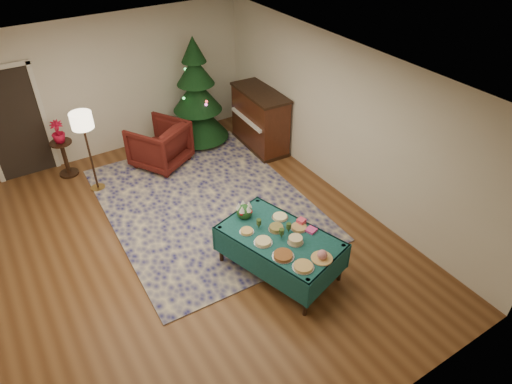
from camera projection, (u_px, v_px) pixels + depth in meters
room_shell at (177, 175)px, 6.30m from camera, size 7.00×7.00×7.00m
doorway at (14, 122)px, 8.13m from camera, size 1.08×0.04×2.16m
rug at (205, 203)px, 8.00m from camera, size 3.33×4.30×0.02m
buffet_table at (280, 243)px, 6.38m from camera, size 1.44×1.91×0.66m
platter_0 at (303, 266)px, 5.80m from camera, size 0.29×0.29×0.04m
platter_1 at (322, 256)px, 5.91m from camera, size 0.29×0.29×0.14m
platter_2 at (283, 255)px, 5.96m from camera, size 0.30×0.30×0.05m
platter_3 at (295, 240)px, 6.17m from camera, size 0.22×0.22×0.09m
platter_4 at (299, 227)px, 6.43m from camera, size 0.25×0.25×0.04m
platter_5 at (263, 242)px, 6.18m from camera, size 0.26×0.26×0.05m
platter_6 at (276, 228)px, 6.40m from camera, size 0.23×0.23×0.06m
platter_7 at (280, 217)px, 6.62m from camera, size 0.24×0.24×0.04m
platter_8 at (247, 231)px, 6.36m from camera, size 0.21×0.21×0.04m
goblet_0 at (259, 224)px, 6.39m from camera, size 0.07×0.07×0.15m
goblet_1 at (289, 228)px, 6.32m from camera, size 0.07×0.07×0.15m
goblet_2 at (282, 233)px, 6.23m from camera, size 0.07×0.07×0.15m
napkin_stack at (311, 230)px, 6.38m from camera, size 0.16×0.16×0.04m
gift_box at (301, 222)px, 6.49m from camera, size 0.13×0.13×0.09m
centerpiece at (244, 210)px, 6.59m from camera, size 0.24×0.24×0.27m
armchair at (159, 143)px, 8.77m from camera, size 1.25×1.22×0.96m
floor_lamp at (83, 125)px, 7.62m from camera, size 0.37×0.37×1.52m
side_table at (65, 159)px, 8.56m from camera, size 0.39×0.39×0.70m
potted_plant at (59, 136)px, 8.28m from camera, size 0.23×0.42×0.23m
christmas_tree at (197, 97)px, 9.24m from camera, size 1.46×1.46×2.23m
piano at (260, 120)px, 9.29m from camera, size 0.73×1.44×1.22m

